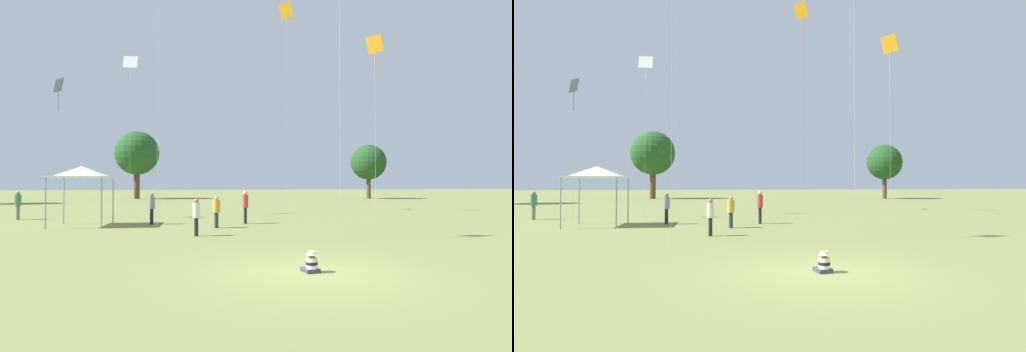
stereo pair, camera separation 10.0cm
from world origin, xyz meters
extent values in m
plane|color=olive|center=(0.00, 0.00, 0.00)|extent=(300.00, 300.00, 0.00)
cube|color=#383D56|center=(0.02, 0.06, 0.05)|extent=(0.41, 0.49, 0.10)
cylinder|color=silver|center=(0.03, -0.02, 0.23)|extent=(0.32, 0.32, 0.26)
cylinder|color=black|center=(0.03, -0.02, 0.23)|extent=(0.33, 0.33, 0.07)
sphere|color=brown|center=(0.03, -0.02, 0.44)|extent=(0.19, 0.19, 0.19)
cylinder|color=beige|center=(0.03, -0.02, 0.45)|extent=(0.32, 0.32, 0.01)
cylinder|color=beige|center=(0.03, -0.02, 0.48)|extent=(0.19, 0.19, 0.08)
cylinder|color=black|center=(0.68, 12.36, 0.45)|extent=(0.19, 0.19, 0.90)
cylinder|color=#B23833|center=(0.68, 12.36, 1.25)|extent=(0.34, 0.34, 0.71)
sphere|color=#DBAD89|center=(0.68, 12.36, 1.71)|extent=(0.24, 0.24, 0.24)
cylinder|color=black|center=(-2.33, 7.59, 0.39)|extent=(0.21, 0.21, 0.78)
cylinder|color=silver|center=(-2.33, 7.59, 1.09)|extent=(0.38, 0.38, 0.62)
sphere|color=#A37556|center=(-2.33, 7.59, 1.49)|extent=(0.21, 0.21, 0.21)
cylinder|color=black|center=(-4.40, 13.13, 0.42)|extent=(0.22, 0.22, 0.85)
cylinder|color=gray|center=(-4.40, 13.13, 1.18)|extent=(0.39, 0.39, 0.67)
sphere|color=#A37556|center=(-4.40, 13.13, 1.61)|extent=(0.23, 0.23, 0.23)
cylinder|color=#282D42|center=(-1.13, 10.57, 0.39)|extent=(0.23, 0.23, 0.78)
cylinder|color=gold|center=(-1.13, 10.57, 1.08)|extent=(0.43, 0.43, 0.62)
sphere|color=tan|center=(-1.13, 10.57, 1.48)|extent=(0.21, 0.21, 0.21)
cylinder|color=slate|center=(-12.62, 17.78, 0.43)|extent=(0.29, 0.29, 0.87)
cylinder|color=#387A51|center=(-12.62, 17.78, 1.21)|extent=(0.53, 0.53, 0.69)
sphere|color=#A37556|center=(-12.62, 17.78, 1.65)|extent=(0.23, 0.23, 0.23)
cube|color=white|center=(-7.97, 12.99, 2.58)|extent=(3.14, 3.14, 0.08)
cone|color=white|center=(-7.97, 12.99, 2.88)|extent=(2.98, 2.98, 0.53)
cylinder|color=#99999E|center=(-9.18, 14.40, 1.27)|extent=(0.07, 0.07, 2.54)
cylinder|color=#99999E|center=(-6.56, 14.21, 1.27)|extent=(0.07, 0.07, 2.54)
cylinder|color=#99999E|center=(-9.38, 11.78, 1.27)|extent=(0.07, 0.07, 2.54)
cylinder|color=#99999E|center=(-6.75, 11.58, 1.27)|extent=(0.07, 0.07, 2.54)
cube|color=orange|center=(7.16, 9.72, 9.63)|extent=(0.74, 0.94, 0.83)
cylinder|color=orange|center=(7.16, 9.72, 8.70)|extent=(0.02, 0.02, 1.25)
cylinder|color=#BCB7A8|center=(7.16, 9.72, 4.82)|extent=(0.01, 0.01, 9.63)
cube|color=#1E2328|center=(-10.37, 17.73, 8.48)|extent=(0.76, 0.77, 0.87)
cylinder|color=#1E2328|center=(-10.37, 17.73, 7.52)|extent=(0.02, 0.02, 1.31)
cylinder|color=#BCB7A8|center=(-10.37, 17.73, 4.24)|extent=(0.01, 0.01, 8.47)
cube|color=white|center=(-6.21, 19.95, 10.91)|extent=(1.01, 0.46, 0.92)
cylinder|color=white|center=(-6.21, 19.95, 10.12)|extent=(0.02, 0.02, 0.88)
cylinder|color=#BCB7A8|center=(-6.21, 19.95, 5.46)|extent=(0.01, 0.01, 10.90)
cylinder|color=#BCB7A8|center=(-4.27, 22.59, 10.49)|extent=(0.01, 0.01, 20.97)
cylinder|color=#BCB7A8|center=(4.20, 7.55, 7.80)|extent=(0.01, 0.01, 15.59)
cube|color=orange|center=(5.40, 20.29, 15.82)|extent=(1.09, 1.27, 1.06)
cylinder|color=orange|center=(5.40, 20.29, 14.32)|extent=(0.02, 0.02, 2.19)
cylinder|color=#BCB7A8|center=(5.40, 20.29, 7.91)|extent=(0.01, 0.01, 15.82)
cylinder|color=#BCB7A8|center=(-3.89, 5.63, 6.48)|extent=(0.01, 0.01, 12.96)
cylinder|color=brown|center=(-8.32, 53.21, 2.56)|extent=(0.87, 0.87, 5.12)
sphere|color=#235123|center=(-8.32, 53.21, 6.94)|extent=(6.63, 6.63, 6.63)
cylinder|color=brown|center=(26.22, 46.34, 2.05)|extent=(0.64, 0.64, 4.10)
sphere|color=#1E471E|center=(26.22, 46.34, 5.57)|extent=(5.33, 5.33, 5.33)
camera|label=1|loc=(-3.43, -9.47, 2.20)|focal=28.00mm
camera|label=2|loc=(-3.33, -9.49, 2.20)|focal=28.00mm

